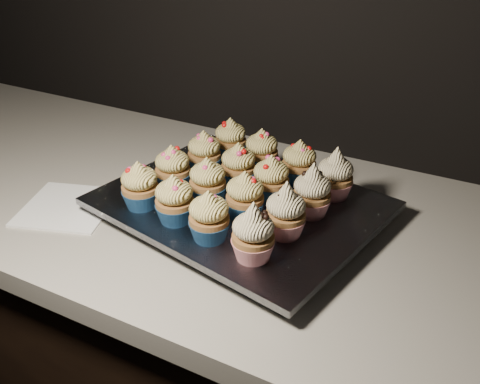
{
  "coord_description": "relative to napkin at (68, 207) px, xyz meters",
  "views": [
    {
      "loc": [
        0.19,
        0.98,
        1.4
      ],
      "look_at": [
        -0.18,
        1.68,
        0.95
      ],
      "focal_mm": 40.0,
      "sensor_mm": 36.0,
      "label": 1
    }
  ],
  "objects": [
    {
      "name": "cupcake_1",
      "position": [
        0.23,
        0.01,
        0.07
      ],
      "size": [
        0.06,
        0.06,
        0.08
      ],
      "color": "navy",
      "rests_on": "foil_lining"
    },
    {
      "name": "cupcake_6",
      "position": [
        0.32,
        0.07,
        0.07
      ],
      "size": [
        0.06,
        0.06,
        0.08
      ],
      "color": "navy",
      "rests_on": "foil_lining"
    },
    {
      "name": "baking_tray",
      "position": [
        0.29,
        0.12,
        0.01
      ],
      "size": [
        0.47,
        0.39,
        0.02
      ],
      "primitive_type": "cube",
      "rotation": [
        0.0,
        0.0,
        -0.2
      ],
      "color": "black",
      "rests_on": "worktop"
    },
    {
      "name": "cupcake_4",
      "position": [
        0.16,
        0.1,
        0.07
      ],
      "size": [
        0.06,
        0.06,
        0.08
      ],
      "color": "navy",
      "rests_on": "foil_lining"
    },
    {
      "name": "cupcake_11",
      "position": [
        0.41,
        0.13,
        0.07
      ],
      "size": [
        0.06,
        0.06,
        0.1
      ],
      "color": "red",
      "rests_on": "foil_lining"
    },
    {
      "name": "cupcake_8",
      "position": [
        0.18,
        0.18,
        0.07
      ],
      "size": [
        0.06,
        0.06,
        0.08
      ],
      "color": "navy",
      "rests_on": "foil_lining"
    },
    {
      "name": "cupcake_15",
      "position": [
        0.43,
        0.21,
        0.07
      ],
      "size": [
        0.06,
        0.06,
        0.1
      ],
      "color": "red",
      "rests_on": "foil_lining"
    },
    {
      "name": "cupcake_0",
      "position": [
        0.15,
        0.02,
        0.07
      ],
      "size": [
        0.06,
        0.06,
        0.08
      ],
      "color": "navy",
      "rests_on": "foil_lining"
    },
    {
      "name": "cupcake_14",
      "position": [
        0.35,
        0.23,
        0.07
      ],
      "size": [
        0.06,
        0.06,
        0.08
      ],
      "color": "navy",
      "rests_on": "foil_lining"
    },
    {
      "name": "cupcake_12",
      "position": [
        0.19,
        0.26,
        0.07
      ],
      "size": [
        0.06,
        0.06,
        0.08
      ],
      "color": "navy",
      "rests_on": "foil_lining"
    },
    {
      "name": "cupcake_2",
      "position": [
        0.3,
        -0.01,
        0.07
      ],
      "size": [
        0.06,
        0.06,
        0.08
      ],
      "color": "navy",
      "rests_on": "foil_lining"
    },
    {
      "name": "napkin",
      "position": [
        0.0,
        0.0,
        0.0
      ],
      "size": [
        0.19,
        0.19,
        0.0
      ],
      "primitive_type": "cube",
      "rotation": [
        0.0,
        0.0,
        0.32
      ],
      "color": "white",
      "rests_on": "worktop"
    },
    {
      "name": "cupcake_13",
      "position": [
        0.27,
        0.24,
        0.07
      ],
      "size": [
        0.06,
        0.06,
        0.08
      ],
      "color": "navy",
      "rests_on": "foil_lining"
    },
    {
      "name": "cupcake_3",
      "position": [
        0.38,
        -0.02,
        0.07
      ],
      "size": [
        0.06,
        0.06,
        0.1
      ],
      "color": "red",
      "rests_on": "foil_lining"
    },
    {
      "name": "cupcake_9",
      "position": [
        0.26,
        0.16,
        0.07
      ],
      "size": [
        0.06,
        0.06,
        0.08
      ],
      "color": "navy",
      "rests_on": "foil_lining"
    },
    {
      "name": "cupcake_7",
      "position": [
        0.4,
        0.06,
        0.07
      ],
      "size": [
        0.06,
        0.06,
        0.1
      ],
      "color": "red",
      "rests_on": "foil_lining"
    },
    {
      "name": "cupcake_10",
      "position": [
        0.33,
        0.15,
        0.07
      ],
      "size": [
        0.06,
        0.06,
        0.08
      ],
      "color": "navy",
      "rests_on": "foil_lining"
    },
    {
      "name": "worktop",
      "position": [
        0.47,
        0.14,
        -0.02
      ],
      "size": [
        2.44,
        0.64,
        0.04
      ],
      "primitive_type": "cube",
      "color": "beige",
      "rests_on": "cabinet"
    },
    {
      "name": "foil_lining",
      "position": [
        0.29,
        0.12,
        0.03
      ],
      "size": [
        0.51,
        0.43,
        0.01
      ],
      "primitive_type": "cube",
      "rotation": [
        0.0,
        0.0,
        -0.2
      ],
      "color": "silver",
      "rests_on": "baking_tray"
    },
    {
      "name": "cupcake_5",
      "position": [
        0.24,
        0.09,
        0.07
      ],
      "size": [
        0.06,
        0.06,
        0.08
      ],
      "color": "navy",
      "rests_on": "foil_lining"
    }
  ]
}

